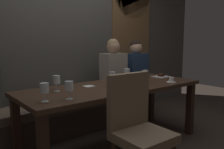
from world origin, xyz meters
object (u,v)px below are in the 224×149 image
banquette_bench (83,113)px  wine_glass_end_right (44,89)px  dining_table (114,93)px  diner_bearded (136,66)px  chair_near_side (137,123)px  wine_glass_near_left (145,74)px  wine_glass_near_right (127,72)px  wine_glass_center_back (112,76)px  wine_glass_far_right (69,87)px  dessert_plate (161,76)px  diner_redhead (113,68)px  espresso_cup (171,80)px  fork_on_table (168,76)px  wine_glass_far_left (56,80)px

banquette_bench → wine_glass_end_right: bearing=-136.1°
dining_table → diner_bearded: diner_bearded is taller
chair_near_side → diner_bearded: diner_bearded is taller
chair_near_side → wine_glass_near_left: size_ratio=5.98×
wine_glass_near_right → wine_glass_center_back: 0.39m
wine_glass_far_right → dessert_plate: bearing=11.5°
diner_redhead → chair_near_side: bearing=-122.0°
dining_table → chair_near_side: 0.80m
espresso_cup → diner_bearded: bearing=70.8°
wine_glass_center_back → fork_on_table: 1.11m
wine_glass_near_right → wine_glass_near_left: 0.27m
wine_glass_near_right → wine_glass_far_right: bearing=-159.5°
espresso_cup → wine_glass_far_right: bearing=178.7°
diner_redhead → diner_bearded: diner_redhead is taller
wine_glass_near_right → fork_on_table: (0.74, -0.08, -0.11)m
wine_glass_near_right → wine_glass_far_left: size_ratio=1.00×
wine_glass_far_left → wine_glass_end_right: size_ratio=1.00×
fork_on_table → banquette_bench: bearing=171.1°
wine_glass_near_right → dessert_plate: size_ratio=0.86×
wine_glass_center_back → diner_redhead: bearing=50.0°
diner_redhead → wine_glass_end_right: size_ratio=5.10×
diner_redhead → wine_glass_near_left: bearing=-101.1°
diner_bearded → dessert_plate: bearing=-99.7°
banquette_bench → fork_on_table: fork_on_table is taller
banquette_bench → dining_table: bearing=-90.0°
wine_glass_end_right → wine_glass_far_right: bearing=-14.7°
espresso_cup → dessert_plate: espresso_cup is taller
espresso_cup → fork_on_table: size_ratio=0.71×
wine_glass_near_right → wine_glass_far_left: 0.99m
wine_glass_far_right → wine_glass_center_back: 0.73m
wine_glass_far_left → diner_redhead: bearing=24.4°
banquette_bench → wine_glass_near_left: (0.37, -0.83, 0.62)m
chair_near_side → banquette_bench: bearing=76.6°
wine_glass_end_right → diner_bearded: bearing=24.6°
wine_glass_near_left → diner_redhead: bearing=78.9°
wine_glass_near_left → wine_glass_far_left: bearing=165.9°
dessert_plate → banquette_bench: bearing=146.2°
diner_bearded → wine_glass_far_right: bearing=-151.5°
chair_near_side → dessert_plate: 1.51m
wine_glass_near_right → wine_glass_far_right: (-1.05, -0.39, -0.00)m
espresso_cup → fork_on_table: 0.51m
wine_glass_far_left → wine_glass_near_left: 1.07m
fork_on_table → diner_bearded: bearing=114.8°
diner_redhead → wine_glass_near_left: diner_redhead is taller
diner_bearded → dessert_plate: diner_bearded is taller
dining_table → diner_redhead: diner_redhead is taller
chair_near_side → wine_glass_end_right: 0.85m
diner_bearded → wine_glass_near_right: bearing=-141.6°
banquette_bench → diner_bearded: 1.20m
wine_glass_end_right → fork_on_table: 2.02m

